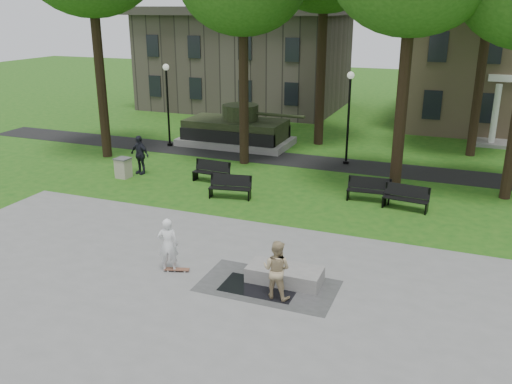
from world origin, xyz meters
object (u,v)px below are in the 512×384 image
friend_watching (277,269)px  park_bench_0 (212,171)px  skateboarder (168,245)px  concrete_block (285,274)px  trash_bin (123,168)px

friend_watching → park_bench_0: bearing=-48.7°
skateboarder → friend_watching: size_ratio=1.01×
concrete_block → trash_bin: size_ratio=2.29×
friend_watching → concrete_block: bearing=-79.9°
concrete_block → skateboarder: 3.66m
friend_watching → trash_bin: 13.29m
friend_watching → trash_bin: size_ratio=1.77×
skateboarder → trash_bin: (-6.98, 7.72, -0.40)m
concrete_block → park_bench_0: 10.19m
skateboarder → friend_watching: 3.62m
concrete_block → friend_watching: (0.07, -0.94, 0.63)m
park_bench_0 → friend_watching: bearing=-51.3°
friend_watching → park_bench_0: (-6.35, 8.96, -0.35)m
concrete_block → park_bench_0: size_ratio=1.21×
trash_bin → park_bench_0: bearing=12.5°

